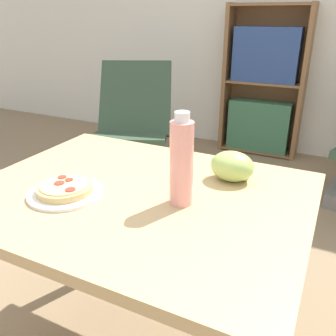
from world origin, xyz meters
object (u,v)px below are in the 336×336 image
object	(u,v)px
drink_bottle	(181,163)
bookshelf	(263,88)
pizza_on_plate	(65,190)
lounge_chair_near	(134,142)
grape_bunch	(232,166)

from	to	relation	value
drink_bottle	bookshelf	distance (m)	2.51
bookshelf	drink_bottle	bearing A→B (deg)	-83.24
pizza_on_plate	drink_bottle	size ratio (longest dim) A/B	0.84
drink_bottle	bookshelf	size ratio (longest dim) A/B	0.20
pizza_on_plate	bookshelf	size ratio (longest dim) A/B	0.17
lounge_chair_near	pizza_on_plate	bearing A→B (deg)	-89.46
pizza_on_plate	grape_bunch	bearing A→B (deg)	37.24
drink_bottle	bookshelf	bearing A→B (deg)	96.76
grape_bunch	lounge_chair_near	bearing A→B (deg)	132.47
bookshelf	grape_bunch	bearing A→B (deg)	-80.51
grape_bunch	bookshelf	bearing A→B (deg)	99.49
lounge_chair_near	bookshelf	world-z (taller)	bookshelf
pizza_on_plate	lounge_chair_near	bearing A→B (deg)	115.03
drink_bottle	grape_bunch	bearing A→B (deg)	68.41
grape_bunch	lounge_chair_near	size ratio (longest dim) A/B	0.15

